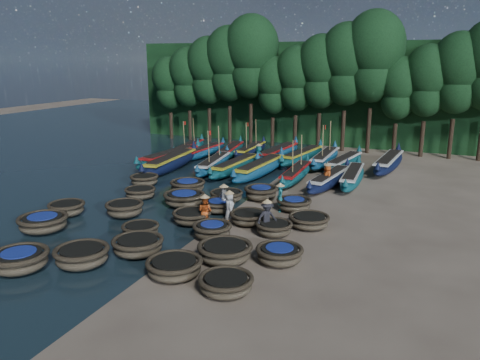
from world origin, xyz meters
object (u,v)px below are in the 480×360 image
at_px(coracle_22, 226,196).
at_px(long_boat_1, 170,157).
at_px(coracle_2, 82,256).
at_px(coracle_6, 141,230).
at_px(long_boat_12, 251,150).
at_px(long_boat_13, 278,153).
at_px(coracle_23, 261,192).
at_px(fisherman_3, 267,217).
at_px(coracle_5, 43,222).
at_px(coracle_15, 140,192).
at_px(coracle_12, 192,217).
at_px(long_boat_8, 352,177).
at_px(long_boat_10, 205,151).
at_px(coracle_20, 144,180).
at_px(fisherman_5, 259,155).
at_px(fisherman_2, 205,210).
at_px(coracle_1, 19,260).
at_px(coracle_14, 274,228).
at_px(coracle_17, 219,205).
at_px(coracle_10, 67,208).
at_px(long_boat_2, 171,162).
at_px(coracle_16, 184,198).
at_px(coracle_11, 125,208).
at_px(long_boat_17, 389,162).
at_px(coracle_19, 309,221).
at_px(coracle_3, 174,267).
at_px(fisherman_1, 280,196).
at_px(coracle_21, 188,186).
at_px(coracle_7, 138,245).
at_px(coracle_4, 226,284).
at_px(long_boat_9, 189,148).
at_px(fisherman_6, 327,176).
at_px(long_boat_5, 260,168).
at_px(coracle_18, 249,217).
at_px(long_boat_7, 330,179).
at_px(coracle_8, 225,252).
at_px(long_boat_6, 296,174).
at_px(fisherman_4, 224,197).
at_px(coracle_9, 280,254).
at_px(long_boat_16, 344,162).
at_px(long_boat_3, 214,164).
at_px(long_boat_4, 236,166).
at_px(long_boat_11, 231,151).
at_px(coracle_13, 212,230).

bearing_deg(coracle_22, long_boat_1, 137.51).
xyz_separation_m(coracle_2, coracle_6, (0.34, 3.74, -0.11)).
bearing_deg(long_boat_12, long_boat_13, -13.87).
relative_size(coracle_23, fisherman_3, 1.25).
bearing_deg(coracle_5, coracle_15, 79.66).
bearing_deg(coracle_12, long_boat_8, 60.80).
relative_size(long_boat_8, long_boat_10, 1.06).
xyz_separation_m(coracle_20, fisherman_5, (4.95, 8.98, 0.44)).
relative_size(long_boat_10, fisherman_2, 3.96).
xyz_separation_m(coracle_1, coracle_12, (3.80, 7.62, -0.08)).
bearing_deg(coracle_14, coracle_17, 151.23).
xyz_separation_m(coracle_10, long_boat_2, (-0.32, 11.68, 0.18)).
distance_m(coracle_16, fisherman_5, 11.86).
relative_size(coracle_11, fisherman_5, 1.18).
xyz_separation_m(coracle_6, fisherman_2, (2.23, 2.52, 0.50)).
distance_m(coracle_2, long_boat_17, 25.22).
xyz_separation_m(coracle_1, coracle_6, (2.37, 5.06, -0.12)).
bearing_deg(long_boat_8, coracle_19, -95.83).
height_order(coracle_3, fisherman_1, fisherman_1).
relative_size(coracle_21, long_boat_17, 0.32).
distance_m(long_boat_1, fisherman_5, 7.23).
bearing_deg(long_boat_8, coracle_7, -115.28).
bearing_deg(coracle_4, coracle_3, 169.60).
relative_size(long_boat_9, fisherman_6, 3.83).
xyz_separation_m(long_boat_2, long_boat_5, (7.00, 0.93, -0.03)).
relative_size(coracle_18, long_boat_7, 0.26).
relative_size(coracle_8, long_boat_6, 0.34).
bearing_deg(long_boat_5, coracle_21, -110.27).
bearing_deg(coracle_20, coracle_15, -61.14).
height_order(coracle_19, fisherman_4, fisherman_4).
height_order(coracle_9, long_boat_16, long_boat_16).
relative_size(coracle_21, fisherman_5, 1.48).
height_order(coracle_15, long_boat_1, long_boat_1).
bearing_deg(coracle_6, coracle_16, 95.04).
bearing_deg(coracle_5, coracle_2, -28.67).
bearing_deg(coracle_22, coracle_4, -66.00).
relative_size(coracle_21, long_boat_3, 0.36).
bearing_deg(long_boat_6, coracle_7, -102.04).
bearing_deg(fisherman_4, fisherman_5, 137.30).
height_order(coracle_4, long_boat_4, long_boat_4).
height_order(coracle_1, long_boat_1, long_boat_1).
bearing_deg(coracle_1, long_boat_11, 93.09).
relative_size(coracle_15, long_boat_16, 0.28).
bearing_deg(coracle_13, long_boat_16, 79.71).
xyz_separation_m(coracle_18, coracle_20, (-9.30, 4.36, 0.05)).
relative_size(coracle_5, coracle_7, 1.14).
relative_size(coracle_11, coracle_21, 0.80).
bearing_deg(coracle_13, long_boat_10, 117.69).
height_order(coracle_7, coracle_18, coracle_7).
height_order(long_boat_5, long_boat_8, long_boat_5).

